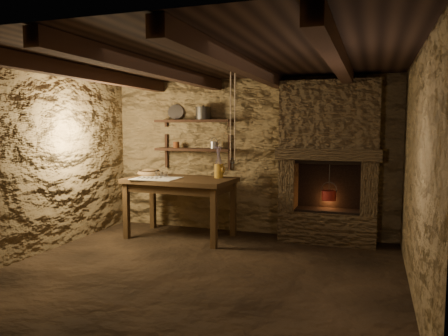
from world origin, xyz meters
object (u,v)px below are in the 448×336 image
(iron_stockpot, at_px, (203,114))
(red_pot, at_px, (329,195))
(work_table, at_px, (180,205))
(wooden_bowl, at_px, (149,173))
(stoneware_jug, at_px, (219,164))

(iron_stockpot, xyz_separation_m, red_pot, (1.96, -0.12, -1.16))
(work_table, xyz_separation_m, wooden_bowl, (-0.58, 0.12, 0.46))
(stoneware_jug, relative_size, wooden_bowl, 1.31)
(work_table, xyz_separation_m, red_pot, (2.13, 0.38, 0.22))
(work_table, relative_size, wooden_bowl, 4.42)
(work_table, relative_size, red_pot, 3.00)
(stoneware_jug, height_order, wooden_bowl, stoneware_jug)
(stoneware_jug, xyz_separation_m, iron_stockpot, (-0.36, 0.29, 0.76))
(work_table, relative_size, iron_stockpot, 6.79)
(work_table, distance_m, stoneware_jug, 0.85)
(stoneware_jug, bearing_deg, wooden_bowl, -168.83)
(iron_stockpot, bearing_deg, wooden_bowl, -152.76)
(red_pot, bearing_deg, iron_stockpot, 176.50)
(wooden_bowl, bearing_deg, iron_stockpot, 27.24)
(work_table, bearing_deg, stoneware_jug, 24.99)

